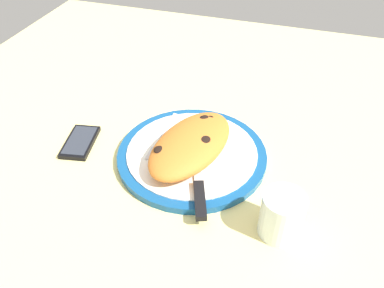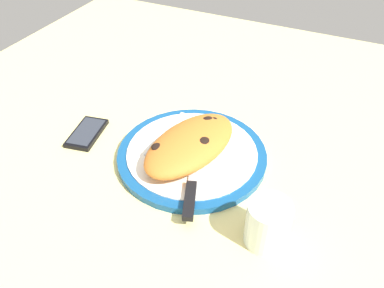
{
  "view_description": "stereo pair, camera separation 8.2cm",
  "coord_description": "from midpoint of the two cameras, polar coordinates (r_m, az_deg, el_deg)",
  "views": [
    {
      "loc": [
        59.92,
        19.04,
        56.7
      ],
      "look_at": [
        0.0,
        0.0,
        3.84
      ],
      "focal_mm": 36.79,
      "sensor_mm": 36.0,
      "label": 1
    },
    {
      "loc": [
        56.93,
        26.68,
        56.7
      ],
      "look_at": [
        0.0,
        0.0,
        3.84
      ],
      "focal_mm": 36.79,
      "sensor_mm": 36.0,
      "label": 2
    }
  ],
  "objects": [
    {
      "name": "ground_plane",
      "position": [
        0.86,
        2.74,
        -2.85
      ],
      "size": [
        150.0,
        150.0,
        3.0
      ],
      "primitive_type": "cube",
      "color": "#E5D684"
    },
    {
      "name": "calzone",
      "position": [
        0.81,
        2.37,
        -0.05
      ],
      "size": [
        26.54,
        18.33,
        5.21
      ],
      "color": "orange",
      "rests_on": "plate"
    },
    {
      "name": "knife",
      "position": [
        0.75,
        3.04,
        -6.5
      ],
      "size": [
        21.81,
        9.5,
        1.2
      ],
      "color": "silver",
      "rests_on": "plate"
    },
    {
      "name": "smartphone",
      "position": [
        0.92,
        -12.59,
        1.46
      ],
      "size": [
        12.06,
        7.96,
        1.16
      ],
      "color": "black",
      "rests_on": "ground_plane"
    },
    {
      "name": "fork",
      "position": [
        0.86,
        -1.44,
        0.84
      ],
      "size": [
        16.97,
        2.28,
        0.4
      ],
      "color": "silver",
      "rests_on": "plate"
    },
    {
      "name": "water_glass",
      "position": [
        0.69,
        14.27,
        -11.61
      ],
      "size": [
        7.49,
        7.49,
        8.58
      ],
      "color": "silver",
      "rests_on": "ground_plane"
    },
    {
      "name": "plate",
      "position": [
        0.84,
        2.8,
        -1.66
      ],
      "size": [
        31.84,
        31.84,
        1.84
      ],
      "color": "navy",
      "rests_on": "ground_plane"
    }
  ]
}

